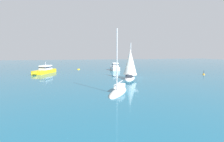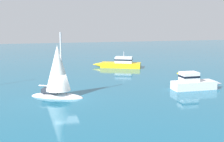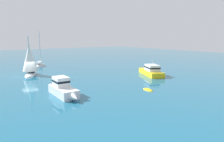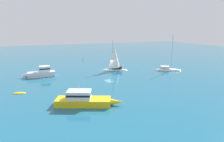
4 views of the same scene
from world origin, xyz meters
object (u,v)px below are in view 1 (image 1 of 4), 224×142
channel_buoy (204,75)px  dinghy (79,69)px  sailboat (130,66)px  sailboat_1 (118,92)px  launch (44,70)px  motor_cruiser (115,67)px

channel_buoy → dinghy: bearing=-122.0°
sailboat → sailboat_1: bearing=-178.2°
sailboat → launch: sailboat is taller
launch → sailboat_1: sailboat_1 is taller
sailboat → sailboat_1: sailboat_1 is taller
sailboat_1 → sailboat: bearing=-175.2°
launch → motor_cruiser: launch is taller
launch → dinghy: (-7.71, 8.24, -0.74)m
launch → channel_buoy: 37.41m
sailboat → channel_buoy: bearing=-56.3°
sailboat_1 → launch: bearing=-122.5°
dinghy → motor_cruiser: 10.69m
sailboat → sailboat_1: (11.22, -5.02, -2.31)m
launch → motor_cruiser: size_ratio=1.31×
sailboat → motor_cruiser: size_ratio=1.15×
sailboat → sailboat_1: 12.51m
dinghy → motor_cruiser: (3.81, 9.96, 0.79)m
motor_cruiser → launch: bearing=102.8°
sailboat_1 → dinghy: 31.47m
sailboat → channel_buoy: sailboat is taller
motor_cruiser → channel_buoy: size_ratio=5.36×
dinghy → sailboat: bearing=36.1°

